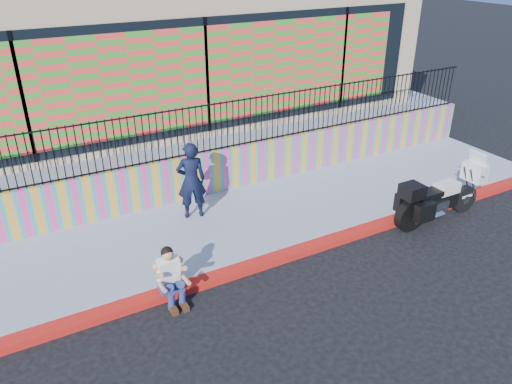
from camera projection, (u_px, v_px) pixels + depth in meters
ground at (294, 256)px, 10.31m from camera, size 90.00×90.00×0.00m
red_curb at (294, 253)px, 10.27m from camera, size 16.00×0.30×0.15m
sidewalk at (256, 218)px, 11.56m from camera, size 16.00×3.00×0.15m
mural_wall at (225, 169)px, 12.54m from camera, size 16.00×0.20×1.10m
metal_fence at (223, 125)px, 12.02m from camera, size 15.80×0.04×1.20m
elevated_platform at (158, 117)px, 16.56m from camera, size 16.00×10.00×1.25m
storefront_building at (153, 36)px, 15.22m from camera, size 14.00×8.06×4.00m
police_motorcycle at (438, 196)px, 11.33m from camera, size 2.42×0.80×1.50m
police_officer at (191, 181)px, 11.12m from camera, size 0.73×0.56×1.79m
seated_man at (172, 282)px, 8.78m from camera, size 0.54×0.71×1.06m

